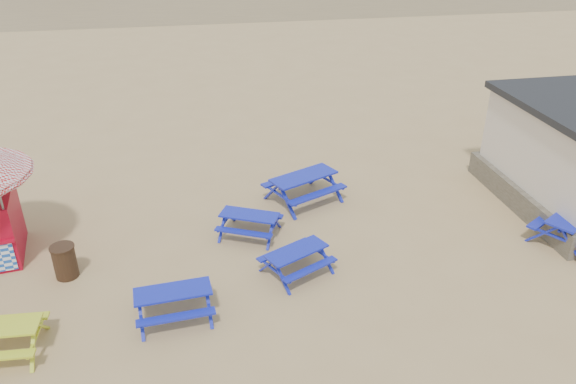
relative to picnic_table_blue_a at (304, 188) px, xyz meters
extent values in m
plane|color=tan|center=(-0.88, -2.72, -0.43)|extent=(400.00, 400.00, 0.00)
cube|color=#07019E|center=(0.00, 0.00, 0.40)|extent=(2.18, 1.57, 0.06)
cube|color=#07019E|center=(-0.28, 0.62, 0.08)|extent=(1.97, 1.11, 0.06)
cube|color=#07019E|center=(0.28, -0.62, 0.08)|extent=(1.97, 1.11, 0.06)
cube|color=#07019E|center=(-1.86, -1.64, 0.21)|extent=(1.68, 1.23, 0.04)
cube|color=#07019E|center=(-1.63, -1.17, -0.04)|extent=(1.51, 0.88, 0.04)
cube|color=#07019E|center=(-2.08, -2.11, -0.04)|extent=(1.51, 0.88, 0.04)
cube|color=#07019E|center=(-3.92, -4.66, 0.24)|extent=(1.70, 0.77, 0.05)
cube|color=#07019E|center=(-3.96, -4.11, -0.01)|extent=(1.67, 0.36, 0.05)
cube|color=#07019E|center=(-3.88, -5.21, -0.01)|extent=(1.67, 0.36, 0.05)
cube|color=#07019E|center=(-0.95, -3.58, 0.20)|extent=(1.67, 1.24, 0.04)
cube|color=#07019E|center=(-1.18, -3.12, -0.04)|extent=(1.49, 0.89, 0.04)
cube|color=#07019E|center=(-0.72, -4.05, -0.04)|extent=(1.49, 0.89, 0.04)
cube|color=#07019E|center=(6.55, -3.55, 0.37)|extent=(2.08, 1.68, 0.05)
cube|color=#07019E|center=(6.21, -2.99, 0.06)|extent=(1.82, 1.26, 0.05)
cube|color=#94AC1E|center=(-7.34, -4.60, -0.01)|extent=(1.67, 0.33, 0.05)
cylinder|color=#322212|center=(-6.48, -2.67, -0.01)|extent=(0.55, 0.55, 0.83)
cylinder|color=#322212|center=(-6.48, -2.67, 0.41)|extent=(0.59, 0.59, 0.04)
camera|label=1|loc=(-3.30, -14.67, 7.81)|focal=35.00mm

